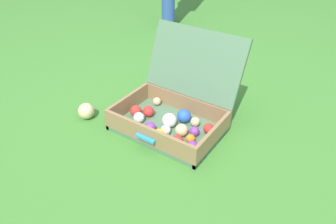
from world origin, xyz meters
TOP-DOWN VIEW (x-y plane):
  - ground_plane at (0.00, 0.00)m, footprint 16.00×16.00m
  - open_suitcase at (0.06, 0.11)m, footprint 0.56×0.55m
  - stray_ball_on_grass at (-0.38, -0.12)m, footprint 0.09×0.09m

SIDE VIEW (x-z plane):
  - ground_plane at x=0.00m, z-range 0.00..0.00m
  - stray_ball_on_grass at x=-0.38m, z-range 0.00..0.09m
  - open_suitcase at x=0.06m, z-range -0.13..0.34m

